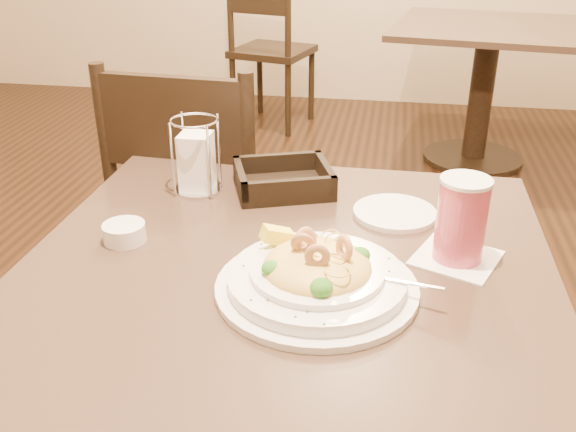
% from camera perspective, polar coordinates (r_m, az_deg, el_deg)
% --- Properties ---
extents(main_table, '(0.90, 0.90, 0.71)m').
position_cam_1_polar(main_table, '(1.22, -0.16, -13.38)').
color(main_table, black).
rests_on(main_table, ground).
extents(background_table, '(1.03, 1.03, 0.71)m').
position_cam_1_polar(background_table, '(3.47, 17.05, 12.28)').
color(background_table, black).
rests_on(background_table, ground).
extents(dining_chair_near, '(0.45, 0.45, 0.93)m').
position_cam_1_polar(dining_chair_near, '(1.76, -7.75, 0.06)').
color(dining_chair_near, black).
rests_on(dining_chair_near, ground).
extents(dining_chair_far, '(0.51, 0.51, 0.93)m').
position_cam_1_polar(dining_chair_far, '(3.91, -1.70, 14.97)').
color(dining_chair_far, black).
rests_on(dining_chair_far, ground).
extents(pasta_bowl, '(0.35, 0.32, 0.10)m').
position_cam_1_polar(pasta_bowl, '(1.00, 2.57, -5.25)').
color(pasta_bowl, white).
rests_on(pasta_bowl, main_table).
extents(drink_glass, '(0.17, 0.17, 0.15)m').
position_cam_1_polar(drink_glass, '(1.11, 15.15, -0.38)').
color(drink_glass, white).
rests_on(drink_glass, main_table).
extents(bread_basket, '(0.24, 0.22, 0.05)m').
position_cam_1_polar(bread_basket, '(1.35, -0.42, 3.09)').
color(bread_basket, black).
rests_on(bread_basket, main_table).
extents(napkin_caddy, '(0.10, 0.10, 0.16)m').
position_cam_1_polar(napkin_caddy, '(1.35, -8.13, 4.92)').
color(napkin_caddy, silver).
rests_on(napkin_caddy, main_table).
extents(side_plate, '(0.21, 0.21, 0.01)m').
position_cam_1_polar(side_plate, '(1.27, 9.47, 0.28)').
color(side_plate, white).
rests_on(side_plate, main_table).
extents(butter_ramekin, '(0.10, 0.10, 0.03)m').
position_cam_1_polar(butter_ramekin, '(1.19, -14.35, -1.43)').
color(butter_ramekin, white).
rests_on(butter_ramekin, main_table).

